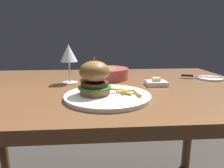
# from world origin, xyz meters

# --- Properties ---
(dining_table) EXTENTS (1.42, 0.90, 0.74)m
(dining_table) POSITION_xyz_m (0.00, 0.00, 0.66)
(dining_table) COLOR brown
(dining_table) RESTS_ON ground
(main_plate) EXTENTS (0.31, 0.31, 0.01)m
(main_plate) POSITION_xyz_m (0.04, -0.21, 0.75)
(main_plate) COLOR white
(main_plate) RESTS_ON dining_table
(burger_sandwich) EXTENTS (0.12, 0.12, 0.13)m
(burger_sandwich) POSITION_xyz_m (-0.01, -0.20, 0.81)
(burger_sandwich) COLOR #9E6B38
(burger_sandwich) RESTS_ON main_plate
(fries_pile) EXTENTS (0.12, 0.11, 0.02)m
(fries_pile) POSITION_xyz_m (0.10, -0.21, 0.76)
(fries_pile) COLOR #EABC5B
(fries_pile) RESTS_ON main_plate
(wine_glass) EXTENTS (0.08, 0.08, 0.18)m
(wine_glass) POSITION_xyz_m (-0.13, 0.05, 0.87)
(wine_glass) COLOR silver
(wine_glass) RESTS_ON dining_table
(bread_plate) EXTENTS (0.13, 0.13, 0.01)m
(bread_plate) POSITION_xyz_m (0.58, 0.08, 0.74)
(bread_plate) COLOR white
(bread_plate) RESTS_ON dining_table
(table_knife) EXTENTS (0.21, 0.10, 0.01)m
(table_knife) POSITION_xyz_m (0.53, 0.09, 0.75)
(table_knife) COLOR silver
(table_knife) RESTS_ON bread_plate
(butter_dish) EXTENTS (0.09, 0.07, 0.04)m
(butter_dish) POSITION_xyz_m (0.26, -0.03, 0.75)
(butter_dish) COLOR white
(butter_dish) RESTS_ON dining_table
(soup_bowl) EXTENTS (0.23, 0.23, 0.06)m
(soup_bowl) POSITION_xyz_m (0.05, 0.14, 0.77)
(soup_bowl) COLOR #B24C42
(soup_bowl) RESTS_ON dining_table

